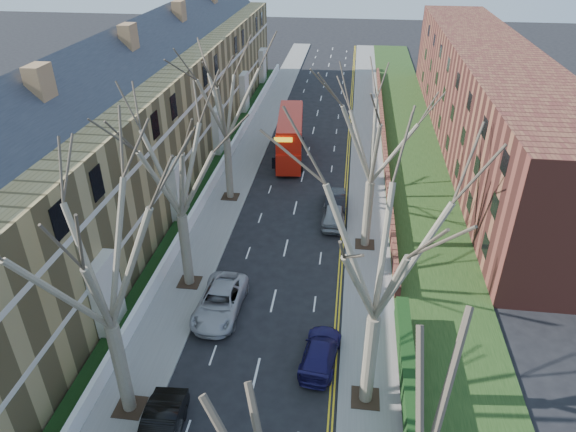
% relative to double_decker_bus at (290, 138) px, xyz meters
% --- Properties ---
extents(pavement_left, '(3.00, 102.00, 0.12)m').
position_rel_double_decker_bus_xyz_m(pavement_left, '(-4.32, 1.84, -2.03)').
color(pavement_left, slate).
rests_on(pavement_left, ground).
extents(pavement_right, '(3.00, 102.00, 0.12)m').
position_rel_double_decker_bus_xyz_m(pavement_right, '(7.68, 1.84, -2.03)').
color(pavement_right, slate).
rests_on(pavement_right, ground).
extents(terrace_left, '(9.70, 78.00, 13.60)m').
position_rel_double_decker_bus_xyz_m(terrace_left, '(-11.96, -6.16, 3.44)').
color(terrace_left, olive).
rests_on(terrace_left, ground).
extents(flats_right, '(13.97, 54.00, 10.00)m').
position_rel_double_decker_bus_xyz_m(flats_right, '(19.14, 5.84, 2.89)').
color(flats_right, brown).
rests_on(flats_right, ground).
extents(front_wall_left, '(0.30, 78.00, 1.00)m').
position_rel_double_decker_bus_xyz_m(front_wall_left, '(-5.97, -6.16, -1.47)').
color(front_wall_left, white).
rests_on(front_wall_left, ground).
extents(grass_verge_right, '(6.00, 102.00, 0.06)m').
position_rel_double_decker_bus_xyz_m(grass_verge_right, '(12.18, 1.84, -1.94)').
color(grass_verge_right, '#193212').
rests_on(grass_verge_right, ground).
extents(tree_left_mid, '(10.50, 10.50, 14.71)m').
position_rel_double_decker_bus_xyz_m(tree_left_mid, '(-4.02, -31.16, 7.46)').
color(tree_left_mid, brown).
rests_on(tree_left_mid, ground).
extents(tree_left_far, '(10.15, 10.15, 14.22)m').
position_rel_double_decker_bus_xyz_m(tree_left_far, '(-4.02, -21.16, 7.15)').
color(tree_left_far, brown).
rests_on(tree_left_far, ground).
extents(tree_left_dist, '(10.50, 10.50, 14.71)m').
position_rel_double_decker_bus_xyz_m(tree_left_dist, '(-4.02, -9.16, 7.47)').
color(tree_left_dist, brown).
rests_on(tree_left_dist, ground).
extents(tree_right_mid, '(10.50, 10.50, 14.71)m').
position_rel_double_decker_bus_xyz_m(tree_right_mid, '(7.38, -29.16, 7.46)').
color(tree_right_mid, brown).
rests_on(tree_right_mid, ground).
extents(tree_right_far, '(10.15, 10.15, 14.22)m').
position_rel_double_decker_bus_xyz_m(tree_right_far, '(7.38, -15.16, 7.15)').
color(tree_right_far, brown).
rests_on(tree_right_far, ground).
extents(double_decker_bus, '(3.26, 10.30, 4.27)m').
position_rel_double_decker_bus_xyz_m(double_decker_bus, '(0.00, 0.00, 0.00)').
color(double_decker_bus, red).
rests_on(double_decker_bus, ground).
extents(car_left_mid, '(1.92, 4.74, 1.53)m').
position_rel_double_decker_bus_xyz_m(car_left_mid, '(-1.86, -32.78, -1.33)').
color(car_left_mid, black).
rests_on(car_left_mid, ground).
extents(car_left_far, '(2.68, 5.57, 1.53)m').
position_rel_double_decker_bus_xyz_m(car_left_far, '(-1.34, -23.59, -1.33)').
color(car_left_far, '#A7A7AC').
rests_on(car_left_far, ground).
extents(car_right_near, '(2.32, 4.66, 1.30)m').
position_rel_double_decker_bus_xyz_m(car_right_near, '(4.95, -26.85, -1.44)').
color(car_right_near, '#1A154C').
rests_on(car_right_near, ground).
extents(car_right_mid, '(1.88, 4.59, 1.56)m').
position_rel_double_decker_bus_xyz_m(car_right_mid, '(4.94, -12.13, -1.31)').
color(car_right_mid, gray).
rests_on(car_right_mid, ground).
extents(car_right_far, '(1.86, 4.74, 1.54)m').
position_rel_double_decker_bus_xyz_m(car_right_far, '(4.93, -9.91, -1.32)').
color(car_right_far, black).
rests_on(car_right_far, ground).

